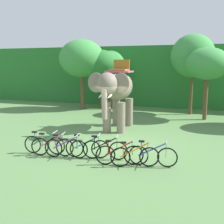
# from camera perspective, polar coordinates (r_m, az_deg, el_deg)

# --- Properties ---
(ground_plane) EXTENTS (80.00, 80.00, 0.00)m
(ground_plane) POSITION_cam_1_polar(r_m,az_deg,el_deg) (12.34, -0.12, -6.80)
(ground_plane) COLOR #567F47
(foliage_hedge) EXTENTS (36.00, 6.00, 5.03)m
(foliage_hedge) POSITION_cam_1_polar(r_m,az_deg,el_deg) (25.97, 10.73, 7.40)
(foliage_hedge) COLOR #28702D
(foliage_hedge) RESTS_ON ground
(tree_center) EXTENTS (3.49, 3.49, 5.42)m
(tree_center) POSITION_cam_1_polar(r_m,az_deg,el_deg) (21.91, -6.22, 10.86)
(tree_center) COLOR brown
(tree_center) RESTS_ON ground
(tree_right) EXTENTS (2.67, 2.67, 4.62)m
(tree_right) POSITION_cam_1_polar(r_m,az_deg,el_deg) (21.80, -2.15, 9.70)
(tree_right) COLOR brown
(tree_right) RESTS_ON ground
(tree_far_left) EXTENTS (2.33, 2.33, 4.58)m
(tree_far_left) POSITION_cam_1_polar(r_m,az_deg,el_deg) (22.28, -0.23, 9.04)
(tree_far_left) COLOR brown
(tree_far_left) RESTS_ON ground
(tree_far_right) EXTENTS (3.01, 3.01, 5.59)m
(tree_far_right) POSITION_cam_1_polar(r_m,az_deg,el_deg) (20.29, 16.29, 11.00)
(tree_far_right) COLOR brown
(tree_far_right) RESTS_ON ground
(tree_center_left) EXTENTS (2.73, 2.73, 4.57)m
(tree_center_left) POSITION_cam_1_polar(r_m,az_deg,el_deg) (18.53, 19.04, 9.32)
(tree_center_left) COLOR brown
(tree_center_left) RESTS_ON ground
(elephant) EXTENTS (2.09, 4.17, 3.78)m
(elephant) POSITION_cam_1_polar(r_m,az_deg,el_deg) (14.76, 1.02, 4.66)
(elephant) COLOR gray
(elephant) RESTS_ON ground
(bike_green) EXTENTS (1.70, 0.52, 0.92)m
(bike_green) POSITION_cam_1_polar(r_m,az_deg,el_deg) (11.39, -13.74, -6.48)
(bike_green) COLOR black
(bike_green) RESTS_ON ground
(bike_pink) EXTENTS (1.68, 0.56, 0.92)m
(bike_pink) POSITION_cam_1_polar(r_m,az_deg,el_deg) (11.07, -12.20, -6.90)
(bike_pink) COLOR black
(bike_pink) RESTS_ON ground
(bike_purple) EXTENTS (1.69, 0.52, 0.92)m
(bike_purple) POSITION_cam_1_polar(r_m,az_deg,el_deg) (10.75, -9.45, -7.30)
(bike_purple) COLOR black
(bike_purple) RESTS_ON ground
(bike_teal) EXTENTS (1.68, 0.56, 0.92)m
(bike_teal) POSITION_cam_1_polar(r_m,az_deg,el_deg) (10.67, -5.13, -7.34)
(bike_teal) COLOR black
(bike_teal) RESTS_ON ground
(bike_black) EXTENTS (1.69, 0.52, 0.92)m
(bike_black) POSITION_cam_1_polar(r_m,az_deg,el_deg) (10.45, -1.48, -7.68)
(bike_black) COLOR black
(bike_black) RESTS_ON ground
(bike_red) EXTENTS (1.63, 0.70, 0.92)m
(bike_red) POSITION_cam_1_polar(r_m,az_deg,el_deg) (9.89, 1.54, -8.69)
(bike_red) COLOR black
(bike_red) RESTS_ON ground
(bike_orange) EXTENTS (1.62, 0.72, 0.92)m
(bike_orange) POSITION_cam_1_polar(r_m,az_deg,el_deg) (9.73, 4.70, -9.04)
(bike_orange) COLOR black
(bike_orange) RESTS_ON ground
(bike_blue) EXTENTS (1.70, 0.52, 0.92)m
(bike_blue) POSITION_cam_1_polar(r_m,az_deg,el_deg) (9.87, 8.36, -8.84)
(bike_blue) COLOR black
(bike_blue) RESTS_ON ground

